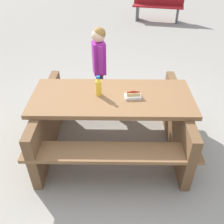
{
  "coord_description": "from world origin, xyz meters",
  "views": [
    {
      "loc": [
        0.69,
        -2.18,
        2.22
      ],
      "look_at": [
        0.0,
        0.0,
        0.52
      ],
      "focal_mm": 39.06,
      "sensor_mm": 36.0,
      "label": 1
    }
  ],
  "objects": [
    {
      "name": "child_in_coat",
      "position": [
        -0.46,
        0.83,
        0.78
      ],
      "size": [
        0.24,
        0.27,
        1.22
      ],
      "color": "#262633",
      "rests_on": "ground"
    },
    {
      "name": "hotdog_tray",
      "position": [
        0.23,
        0.04,
        0.78
      ],
      "size": [
        0.21,
        0.17,
        0.08
      ],
      "color": "white",
      "rests_on": "picnic_table"
    },
    {
      "name": "ground_plane",
      "position": [
        0.0,
        0.0,
        0.0
      ],
      "size": [
        30.0,
        30.0,
        0.0
      ],
      "primitive_type": "plane",
      "color": "gray",
      "rests_on": "ground"
    },
    {
      "name": "park_bench_near",
      "position": [
        -0.35,
        5.7,
        0.45
      ],
      "size": [
        1.53,
        0.54,
        0.85
      ],
      "color": "maroon",
      "rests_on": "ground"
    },
    {
      "name": "soda_bottle",
      "position": [
        -0.15,
        -0.03,
        0.86
      ],
      "size": [
        0.07,
        0.07,
        0.23
      ],
      "color": "yellow",
      "rests_on": "picnic_table"
    },
    {
      "name": "picnic_table",
      "position": [
        0.0,
        0.0,
        0.44
      ],
      "size": [
        2.13,
        1.86,
        0.75
      ],
      "color": "brown",
      "rests_on": "ground"
    }
  ]
}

